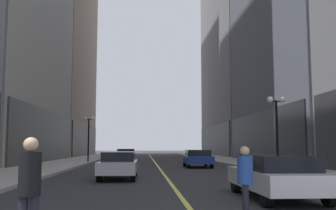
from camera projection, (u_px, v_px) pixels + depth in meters
The scene contains 12 objects.
ground_plane at pixel (155, 162), 38.64m from camera, with size 200.00×200.00×0.00m, color #2D2D30.
sidewalk_left at pixel (71, 162), 38.12m from camera, with size 4.50×78.00×0.15m, color #ADA8A0.
sidewalk_right at pixel (237, 161), 39.18m from camera, with size 4.50×78.00×0.15m, color #ADA8A0.
lane_centre_stripe at pixel (155, 162), 38.64m from camera, with size 0.16×70.00×0.01m, color #E5D64C.
car_white at pixel (276, 175), 11.85m from camera, with size 1.94×4.77×1.32m.
car_silver at pixel (119, 164), 19.00m from camera, with size 1.78×4.34×1.32m.
car_blue at pixel (197, 158), 29.46m from camera, with size 2.00×4.31×1.32m.
car_grey at pixel (126, 155), 39.75m from camera, with size 1.98×4.38×1.32m.
pedestrian_in_blue_hoodie at pixel (245, 177), 8.50m from camera, with size 0.42×0.42×1.60m.
pedestrian_in_black_coat at pixel (29, 184), 5.95m from camera, with size 0.36×0.36×1.74m.
street_lamp_left_far at pixel (89, 129), 37.22m from camera, with size 1.06×0.36×4.43m.
street_lamp_right_mid at pixel (277, 117), 22.19m from camera, with size 1.06×0.36×4.43m.
Camera 1 is at (-1.21, -4.03, 1.60)m, focal length 41.62 mm.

